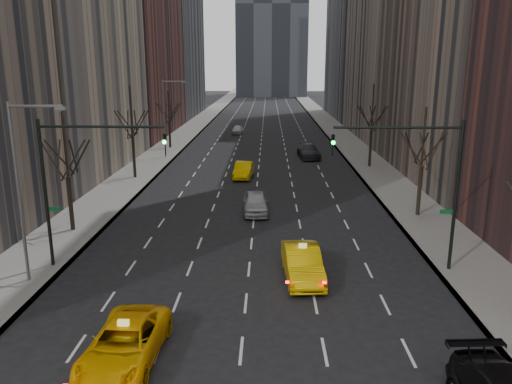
{
  "coord_description": "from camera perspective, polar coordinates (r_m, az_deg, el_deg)",
  "views": [
    {
      "loc": [
        1.0,
        -13.31,
        10.85
      ],
      "look_at": [
        0.3,
        15.32,
        3.5
      ],
      "focal_mm": 35.0,
      "sensor_mm": 36.0,
      "label": 1
    }
  ],
  "objects": [
    {
      "name": "far_car_white",
      "position": [
        80.63,
        -2.13,
        7.14
      ],
      "size": [
        1.8,
        4.09,
        1.37
      ],
      "primitive_type": "imported",
      "rotation": [
        0.0,
        0.0,
        -0.05
      ],
      "color": "silver",
      "rests_on": "ground"
    },
    {
      "name": "tree_rw_c",
      "position": [
        54.86,
        13.05,
        6.89
      ],
      "size": [
        3.36,
        3.5,
        8.74
      ],
      "color": "black",
      "rests_on": "ground"
    },
    {
      "name": "tree_lw_d",
      "position": [
        66.99,
        -9.89,
        7.94
      ],
      "size": [
        3.36,
        3.5,
        7.36
      ],
      "color": "black",
      "rests_on": "ground"
    },
    {
      "name": "tree_lw_c",
      "position": [
        49.53,
        -13.91,
        6.07
      ],
      "size": [
        3.36,
        3.5,
        8.74
      ],
      "color": "black",
      "rests_on": "ground"
    },
    {
      "name": "far_suv_grey",
      "position": [
        59.97,
        6.03,
        4.69
      ],
      "size": [
        2.75,
        5.83,
        1.64
      ],
      "primitive_type": "imported",
      "rotation": [
        0.0,
        0.0,
        0.08
      ],
      "color": "#2B2B30",
      "rests_on": "ground"
    },
    {
      "name": "sidewalk_left",
      "position": [
        85.04,
        -7.63,
        6.99
      ],
      "size": [
        4.5,
        320.0,
        0.15
      ],
      "primitive_type": "cube",
      "color": "slate",
      "rests_on": "ground"
    },
    {
      "name": "taxi_sedan",
      "position": [
        26.24,
        5.32,
        -8.08
      ],
      "size": [
        2.13,
        5.24,
        1.69
      ],
      "primitive_type": "imported",
      "rotation": [
        0.0,
        0.0,
        0.07
      ],
      "color": "#DBAD04",
      "rests_on": "ground"
    },
    {
      "name": "traffic_mast_right",
      "position": [
        27.11,
        18.79,
        2.21
      ],
      "size": [
        6.69,
        0.39,
        8.0
      ],
      "color": "black",
      "rests_on": "ground"
    },
    {
      "name": "streetlight_near",
      "position": [
        26.66,
        -25.01,
        1.72
      ],
      "size": [
        2.83,
        0.22,
        9.0
      ],
      "color": "slate",
      "rests_on": "ground"
    },
    {
      "name": "traffic_mast_left",
      "position": [
        27.77,
        -19.99,
        2.39
      ],
      "size": [
        6.69,
        0.39,
        8.0
      ],
      "color": "black",
      "rests_on": "ground"
    },
    {
      "name": "taxi_suv",
      "position": [
        20.02,
        -14.78,
        -16.42
      ],
      "size": [
        2.76,
        5.54,
        1.51
      ],
      "primitive_type": "imported",
      "rotation": [
        0.0,
        0.0,
        -0.05
      ],
      "color": "#FAB405",
      "rests_on": "ground"
    },
    {
      "name": "streetlight_far",
      "position": [
        59.73,
        -10.17,
        9.15
      ],
      "size": [
        2.83,
        0.22,
        9.0
      ],
      "color": "slate",
      "rests_on": "ground"
    },
    {
      "name": "silver_sedan_ahead",
      "position": [
        37.39,
        -0.05,
        -1.22
      ],
      "size": [
        2.12,
        4.72,
        1.58
      ],
      "primitive_type": "imported",
      "rotation": [
        0.0,
        0.0,
        0.06
      ],
      "color": "#ADAFB5",
      "rests_on": "ground"
    },
    {
      "name": "far_taxi",
      "position": [
        49.09,
        -1.42,
        2.54
      ],
      "size": [
        1.96,
        4.75,
        1.53
      ],
      "primitive_type": "imported",
      "rotation": [
        0.0,
        0.0,
        -0.07
      ],
      "color": "yellow",
      "rests_on": "ground"
    },
    {
      "name": "tree_rw_b",
      "position": [
        37.66,
        18.38,
        2.74
      ],
      "size": [
        3.36,
        3.5,
        7.82
      ],
      "color": "black",
      "rests_on": "ground"
    },
    {
      "name": "tree_lw_b",
      "position": [
        34.64,
        -20.68,
        1.58
      ],
      "size": [
        3.36,
        3.5,
        7.82
      ],
      "color": "black",
      "rests_on": "ground"
    },
    {
      "name": "sidewalk_right",
      "position": [
        84.75,
        9.09,
        6.91
      ],
      "size": [
        4.5,
        320.0,
        0.15
      ],
      "primitive_type": "cube",
      "color": "slate",
      "rests_on": "ground"
    }
  ]
}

